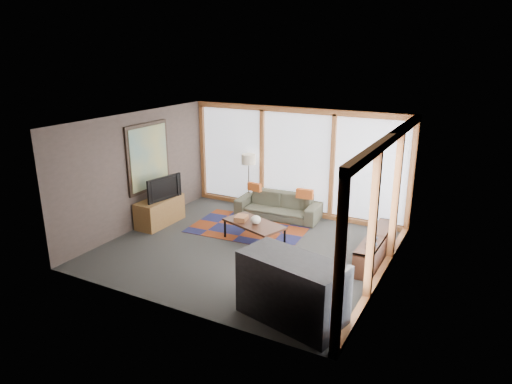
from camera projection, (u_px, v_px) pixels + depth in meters
The scene contains 17 objects.
ground at pixel (247, 249), 9.29m from camera, with size 5.50×5.50×0.00m, color #2C2C2A.
room_envelope at pixel (282, 172), 9.08m from camera, with size 5.52×5.02×2.62m.
rug at pixel (249, 228), 10.35m from camera, with size 2.55×1.64×0.01m, color maroon.
sofa at pixel (278, 206), 10.94m from camera, with size 2.01×0.79×0.59m, color #3F4031.
pillow_left at pixel (255, 187), 11.07m from camera, with size 0.36×0.11×0.20m, color #B7501D.
pillow_right at pixel (305, 194), 10.51m from camera, with size 0.40×0.12×0.22m, color #B7501D.
floor_lamp at pixel (249, 182), 11.44m from camera, with size 0.35×0.35×1.41m, color black, non-canonical shape.
coffee_table at pixel (254, 232), 9.55m from camera, with size 1.30×0.65×0.43m, color black, non-canonical shape.
book_stack at pixel (241, 218), 9.60m from camera, with size 0.24×0.30×0.10m, color brown.
vase at pixel (256, 220), 9.39m from camera, with size 0.21×0.21×0.18m, color beige.
bookshelf at pixel (376, 247), 8.76m from camera, with size 0.36×1.98×0.49m, color black, non-canonical shape.
bowl_a at pixel (371, 244), 8.19m from camera, with size 0.22×0.22×0.11m, color black.
bowl_b at pixel (374, 238), 8.48m from camera, with size 0.16×0.16×0.08m, color black.
shelf_picture at pixel (394, 214), 9.18m from camera, with size 0.04×0.33×0.43m, color black.
tv_console at pixel (160, 211), 10.52m from camera, with size 0.51×1.22×0.61m, color brown.
television at pixel (162, 187), 10.34m from camera, with size 0.95×0.12×0.55m, color black.
bar_counter at pixel (292, 289), 6.72m from camera, with size 1.59×0.74×1.01m, color black.
Camera 1 is at (4.18, -7.42, 3.90)m, focal length 32.00 mm.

